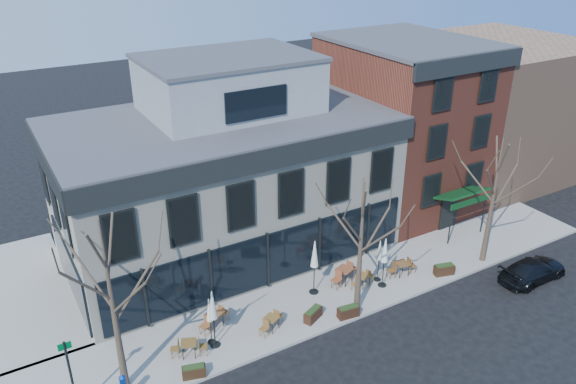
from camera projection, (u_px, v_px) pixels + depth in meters
ground at (267, 289)px, 29.99m from camera, size 120.00×120.00×0.00m
sidewalk_front at (340, 291)px, 29.77m from camera, size 33.50×4.70×0.15m
sidewalk_side at (25, 294)px, 29.49m from camera, size 4.50×12.00×0.15m
corner_building at (225, 175)px, 31.92m from camera, size 18.39×10.39×11.10m
red_brick_building at (402, 124)px, 37.36m from camera, size 8.20×11.78×11.18m
bg_building at (493, 107)px, 42.99m from camera, size 12.00×12.00×10.00m
tree_corner at (113, 306)px, 21.79m from camera, size 3.93×3.98×7.92m
tree_mid at (361, 246)px, 26.69m from camera, size 3.50×3.55×7.04m
tree_right at (493, 200)px, 30.69m from camera, size 3.72×3.77×7.48m
sign_pole at (70, 372)px, 21.58m from camera, size 0.50×0.10×3.40m
parked_sedan at (533, 270)px, 30.57m from camera, size 4.25×1.77×1.23m
cafe_set_0 at (189, 347)px, 25.01m from camera, size 1.70×1.04×0.88m
cafe_set_1 at (214, 319)px, 26.77m from camera, size 1.82×1.09×0.94m
cafe_set_2 at (271, 322)px, 26.63m from camera, size 1.61×1.03×0.84m
cafe_set_3 at (344, 274)px, 30.12m from camera, size 2.00×1.11×1.03m
cafe_set_4 at (363, 279)px, 29.82m from camera, size 1.61×0.73×0.83m
cafe_set_5 at (401, 267)px, 30.77m from camera, size 1.81×0.80×0.94m
umbrella_0 at (210, 312)px, 25.22m from camera, size 0.39×0.39×2.46m
umbrella_1 at (213, 308)px, 24.88m from camera, size 0.48×0.48×3.01m
umbrella_2 at (315, 257)px, 28.55m from camera, size 0.50×0.50×3.12m
umbrella_3 at (385, 253)px, 29.17m from camera, size 0.46×0.46×2.91m
umbrella_4 at (380, 252)px, 29.77m from camera, size 0.40×0.40×2.48m
planter_0 at (194, 371)px, 23.90m from camera, size 1.08×0.66×0.56m
planter_1 at (313, 314)px, 27.37m from camera, size 1.16×0.84×0.61m
planter_2 at (348, 312)px, 27.56m from camera, size 1.13×0.57×0.61m
planter_3 at (444, 269)px, 30.89m from camera, size 1.20×0.73×0.62m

